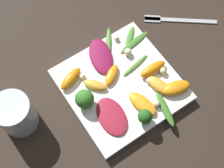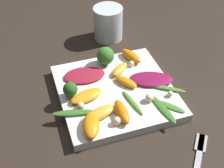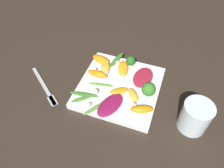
{
  "view_description": "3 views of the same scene",
  "coord_description": "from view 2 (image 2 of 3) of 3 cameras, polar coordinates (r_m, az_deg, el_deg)",
  "views": [
    {
      "loc": [
        0.24,
        -0.18,
        0.68
      ],
      "look_at": [
        -0.01,
        -0.02,
        0.03
      ],
      "focal_mm": 50.0,
      "sensor_mm": 36.0,
      "label": 1
    },
    {
      "loc": [
        0.17,
        0.48,
        0.49
      ],
      "look_at": [
        0.01,
        -0.01,
        0.03
      ],
      "focal_mm": 50.0,
      "sensor_mm": 36.0,
      "label": 2
    },
    {
      "loc": [
        -0.43,
        -0.13,
        0.55
      ],
      "look_at": [
        -0.01,
        0.02,
        0.03
      ],
      "focal_mm": 35.0,
      "sensor_mm": 36.0,
      "label": 3
    }
  ],
  "objects": [
    {
      "name": "arugula_sprig_2",
      "position": [
        0.7,
        9.82,
        -0.73
      ],
      "size": [
        0.08,
        0.06,
        0.01
      ],
      "color": "#518E33",
      "rests_on": "plate"
    },
    {
      "name": "plate",
      "position": [
        0.7,
        0.69,
        -1.48
      ],
      "size": [
        0.25,
        0.25,
        0.02
      ],
      "color": "white",
      "rests_on": "ground_plane"
    },
    {
      "name": "macadamia_nut_5",
      "position": [
        0.64,
        -0.5,
        -4.25
      ],
      "size": [
        0.01,
        0.01,
        0.01
      ],
      "color": "beige",
      "rests_on": "plate"
    },
    {
      "name": "orange_segment_4",
      "position": [
        0.77,
        3.52,
        5.13
      ],
      "size": [
        0.05,
        0.07,
        0.02
      ],
      "color": "orange",
      "rests_on": "plate"
    },
    {
      "name": "broccoli_floret_1",
      "position": [
        0.75,
        -1.23,
        5.17
      ],
      "size": [
        0.04,
        0.04,
        0.05
      ],
      "color": "#84AD5B",
      "rests_on": "plate"
    },
    {
      "name": "radicchio_leaf_0",
      "position": [
        0.73,
        -5.07,
        1.63
      ],
      "size": [
        0.1,
        0.07,
        0.01
      ],
      "color": "maroon",
      "rests_on": "plate"
    },
    {
      "name": "radicchio_leaf_1",
      "position": [
        0.72,
        7.18,
        0.81
      ],
      "size": [
        0.11,
        0.08,
        0.01
      ],
      "color": "maroon",
      "rests_on": "plate"
    },
    {
      "name": "ground_plane",
      "position": [
        0.71,
        0.68,
        -2.09
      ],
      "size": [
        2.4,
        2.4,
        0.0
      ],
      "primitive_type": "plane",
      "color": "#2D231C"
    },
    {
      "name": "orange_segment_5",
      "position": [
        0.61,
        -3.83,
        -7.54
      ],
      "size": [
        0.05,
        0.07,
        0.02
      ],
      "color": "orange",
      "rests_on": "plate"
    },
    {
      "name": "orange_segment_0",
      "position": [
        0.7,
        2.59,
        0.42
      ],
      "size": [
        0.05,
        0.06,
        0.01
      ],
      "color": "orange",
      "rests_on": "plate"
    },
    {
      "name": "orange_segment_3",
      "position": [
        0.63,
        -2.15,
        -5.34
      ],
      "size": [
        0.07,
        0.05,
        0.02
      ],
      "color": "#FCAD33",
      "rests_on": "plate"
    },
    {
      "name": "arugula_sprig_4",
      "position": [
        0.64,
        -7.07,
        -5.24
      ],
      "size": [
        0.09,
        0.04,
        0.01
      ],
      "color": "#3D7528",
      "rests_on": "plate"
    },
    {
      "name": "macadamia_nut_1",
      "position": [
        0.66,
        6.85,
        -2.52
      ],
      "size": [
        0.02,
        0.02,
        0.02
      ],
      "color": "beige",
      "rests_on": "plate"
    },
    {
      "name": "orange_segment_1",
      "position": [
        0.63,
        1.8,
        -5.1
      ],
      "size": [
        0.02,
        0.07,
        0.02
      ],
      "color": "orange",
      "rests_on": "plate"
    },
    {
      "name": "broccoli_floret_0",
      "position": [
        0.67,
        -7.64,
        -1.03
      ],
      "size": [
        0.03,
        0.03,
        0.04
      ],
      "color": "#84AD5B",
      "rests_on": "plate"
    },
    {
      "name": "orange_segment_2",
      "position": [
        0.73,
        1.41,
        2.68
      ],
      "size": [
        0.06,
        0.05,
        0.01
      ],
      "color": "#FCAD33",
      "rests_on": "plate"
    },
    {
      "name": "macadamia_nut_4",
      "position": [
        0.62,
        0.88,
        -6.76
      ],
      "size": [
        0.02,
        0.02,
        0.02
      ],
      "color": "beige",
      "rests_on": "plate"
    },
    {
      "name": "fork",
      "position": [
        0.61,
        15.38,
        -13.92
      ],
      "size": [
        0.13,
        0.16,
        0.01
      ],
      "color": "#B2B2B7",
      "rests_on": "ground_plane"
    },
    {
      "name": "macadamia_nut_0",
      "position": [
        0.65,
        -5.75,
        -4.0
      ],
      "size": [
        0.02,
        0.02,
        0.02
      ],
      "color": "beige",
      "rests_on": "plate"
    },
    {
      "name": "orange_segment_6",
      "position": [
        0.67,
        -4.72,
        -2.21
      ],
      "size": [
        0.08,
        0.05,
        0.01
      ],
      "color": "orange",
      "rests_on": "plate"
    },
    {
      "name": "macadamia_nut_2",
      "position": [
        0.68,
        10.6,
        -1.78
      ],
      "size": [
        0.01,
        0.01,
        0.01
      ],
      "color": "beige",
      "rests_on": "plate"
    },
    {
      "name": "arugula_sprig_3",
      "position": [
        0.66,
        3.8,
        -3.4
      ],
      "size": [
        0.02,
        0.08,
        0.01
      ],
      "color": "#518E33",
      "rests_on": "plate"
    },
    {
      "name": "drinking_glass",
      "position": [
        0.87,
        -0.72,
        11.06
      ],
      "size": [
        0.08,
        0.08,
        0.09
      ],
      "color": "silver",
      "rests_on": "ground_plane"
    },
    {
      "name": "macadamia_nut_3",
      "position": [
        0.75,
        3.54,
        3.73
      ],
      "size": [
        0.01,
        0.01,
        0.01
      ],
      "color": "beige",
      "rests_on": "plate"
    },
    {
      "name": "arugula_sprig_1",
      "position": [
        0.66,
        9.26,
        -4.42
      ],
      "size": [
        0.03,
        0.09,
        0.0
      ],
      "color": "#3D7528",
      "rests_on": "plate"
    },
    {
      "name": "arugula_sprig_0",
      "position": [
        0.66,
        10.69,
        -4.06
      ],
      "size": [
        0.05,
        0.06,
        0.0
      ],
      "color": "#47842D",
      "rests_on": "plate"
    }
  ]
}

